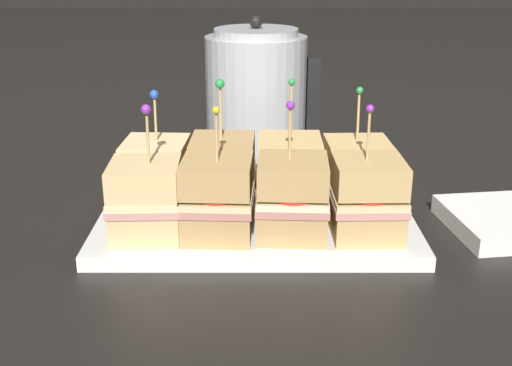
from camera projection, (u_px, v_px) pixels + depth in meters
The scene contains 12 objects.
ground_plane at pixel (256, 233), 0.81m from camera, with size 6.00×6.00×0.00m, color black.
serving_platter at pixel (256, 226), 0.81m from camera, with size 0.40×0.21×0.02m.
sandwich_front_far_left at pixel (146, 200), 0.75m from camera, with size 0.09×0.09×0.16m.
sandwich_front_center_left at pixel (218, 199), 0.75m from camera, with size 0.09×0.09×0.16m.
sandwich_front_center_right at pixel (293, 198), 0.75m from camera, with size 0.09×0.09×0.16m.
sandwich_front_far_right at pixel (367, 198), 0.75m from camera, with size 0.09×0.09×0.16m.
sandwich_back_far_left at pixel (157, 174), 0.83m from camera, with size 0.09×0.09×0.16m.
sandwich_back_center_left at pixel (223, 173), 0.83m from camera, with size 0.09×0.09×0.17m.
sandwich_back_center_right at pixel (289, 173), 0.83m from camera, with size 0.09×0.09×0.17m.
sandwich_back_far_right at pixel (357, 175), 0.83m from camera, with size 0.09×0.09×0.16m.
kettle_steel at pixel (255, 100), 1.02m from camera, with size 0.18×0.16×0.24m.
napkin_stack at pixel (506, 220), 0.82m from camera, with size 0.16×0.16×0.02m.
Camera 1 is at (-0.00, -0.74, 0.35)m, focal length 45.00 mm.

